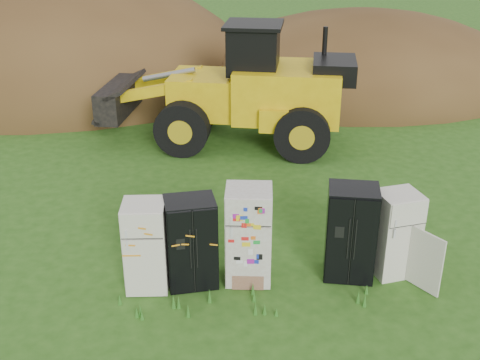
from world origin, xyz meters
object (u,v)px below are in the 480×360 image
object	(u,v)px
fridge_open_door	(395,234)
wheel_loader	(223,84)
fridge_sticker	(249,235)
fridge_black_right	(351,232)
fridge_black_side	(191,242)
fridge_leftmost	(146,246)

from	to	relation	value
fridge_open_door	wheel_loader	size ratio (longest dim) A/B	0.23
fridge_sticker	fridge_black_right	xyz separation A→B (m)	(1.93, -0.06, -0.02)
fridge_black_side	fridge_leftmost	bearing A→B (deg)	176.76
fridge_leftmost	wheel_loader	bearing A→B (deg)	78.79
wheel_loader	fridge_open_door	bearing A→B (deg)	-56.75
fridge_leftmost	wheel_loader	xyz separation A→B (m)	(1.98, 7.37, 0.91)
fridge_sticker	fridge_black_right	distance (m)	1.93
fridge_black_side	fridge_black_right	world-z (taller)	fridge_black_right
wheel_loader	fridge_sticker	bearing A→B (deg)	-77.66
fridge_leftmost	wheel_loader	size ratio (longest dim) A/B	0.24
fridge_sticker	fridge_open_door	bearing A→B (deg)	6.54
fridge_black_right	fridge_open_door	size ratio (longest dim) A/B	1.09
fridge_leftmost	wheel_loader	distance (m)	7.69
fridge_leftmost	fridge_black_side	size ratio (longest dim) A/B	0.99
wheel_loader	fridge_black_side	bearing A→B (deg)	-85.94
fridge_leftmost	fridge_sticker	distance (m)	1.90
fridge_sticker	fridge_open_door	size ratio (longest dim) A/B	1.12
fridge_leftmost	fridge_sticker	world-z (taller)	fridge_sticker
fridge_black_side	fridge_sticker	bearing A→B (deg)	-3.78
fridge_leftmost	fridge_black_right	distance (m)	3.82
fridge_black_right	fridge_leftmost	bearing A→B (deg)	-166.64
fridge_black_side	fridge_open_door	distance (m)	3.87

